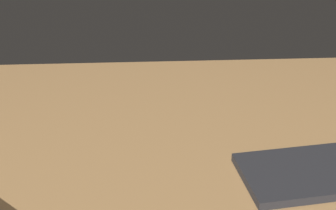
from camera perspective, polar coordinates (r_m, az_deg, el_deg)
The scene contains 1 object.
desk at distance 92.81cm, azimuth -3.40°, elevation -5.85°, with size 140.00×84.00×2.00cm, color olive.
Camera 1 is at (1.11, -77.97, 51.34)cm, focal length 56.63 mm.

